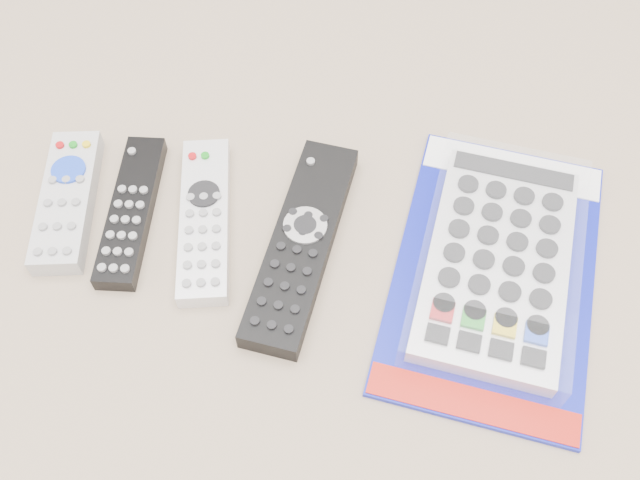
# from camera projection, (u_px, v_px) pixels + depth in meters

# --- Properties ---
(remote_small_grey) EXTENTS (0.07, 0.17, 0.03)m
(remote_small_grey) POSITION_uv_depth(u_px,v_px,m) (67.00, 200.00, 0.75)
(remote_small_grey) COLOR #A9A9AB
(remote_small_grey) RESTS_ON ground
(remote_slim_black) EXTENTS (0.04, 0.18, 0.02)m
(remote_slim_black) POSITION_uv_depth(u_px,v_px,m) (131.00, 211.00, 0.74)
(remote_slim_black) COLOR black
(remote_slim_black) RESTS_ON ground
(remote_silver_dvd) EXTENTS (0.07, 0.20, 0.02)m
(remote_silver_dvd) POSITION_uv_depth(u_px,v_px,m) (205.00, 219.00, 0.73)
(remote_silver_dvd) COLOR silver
(remote_silver_dvd) RESTS_ON ground
(remote_large_black) EXTENTS (0.10, 0.25, 0.03)m
(remote_large_black) POSITION_uv_depth(u_px,v_px,m) (302.00, 243.00, 0.72)
(remote_large_black) COLOR black
(remote_large_black) RESTS_ON ground
(jumbo_remote_packaged) EXTENTS (0.25, 0.35, 0.04)m
(jumbo_remote_packaged) POSITION_uv_depth(u_px,v_px,m) (498.00, 261.00, 0.70)
(jumbo_remote_packaged) COLOR #0E179D
(jumbo_remote_packaged) RESTS_ON ground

